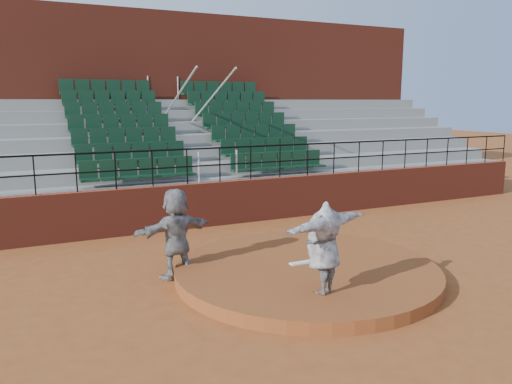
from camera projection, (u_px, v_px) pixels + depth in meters
ground at (306, 276)px, 10.52m from camera, size 90.00×90.00×0.00m
pitchers_mound at (306, 271)px, 10.50m from camera, size 5.50×5.50×0.25m
pitching_rubber at (303, 262)px, 10.60m from camera, size 0.60×0.15×0.03m
boundary_wall at (220, 203)px, 14.85m from camera, size 24.00×0.30×1.30m
wall_railing at (220, 157)px, 14.60m from camera, size 24.04×0.05×1.03m
seating_deck at (183, 163)px, 17.95m from camera, size 24.00×5.97×4.63m
press_box_facade at (155, 103)px, 21.09m from camera, size 24.00×3.00×7.10m
pitcher at (324, 248)px, 8.83m from camera, size 2.14×1.16×1.68m
fielder at (176, 233)px, 10.34m from camera, size 1.84×0.96×1.90m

